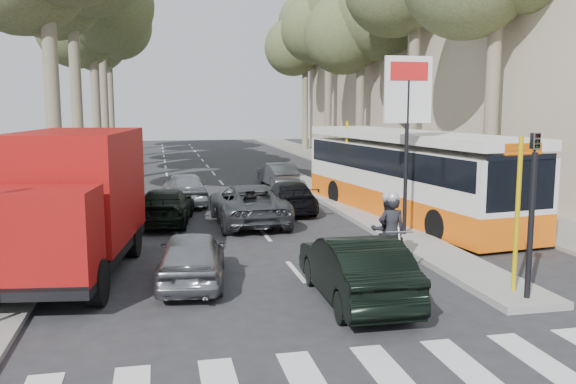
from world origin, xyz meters
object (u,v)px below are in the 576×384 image
object	(u,v)px
red_truck	(72,201)
motorcycle	(389,233)
city_bus	(407,172)
dark_hatchback	(355,268)
silver_hatchback	(192,257)

from	to	relation	value
red_truck	motorcycle	world-z (taller)	red_truck
city_bus	motorcycle	size ratio (longest dim) A/B	5.26
dark_hatchback	red_truck	bearing A→B (deg)	-28.06
silver_hatchback	dark_hatchback	xyz separation A→B (m)	(3.32, -2.00, 0.08)
city_bus	motorcycle	xyz separation A→B (m)	(-3.27, -6.60, -0.77)
red_truck	motorcycle	distance (m)	7.91
silver_hatchback	city_bus	world-z (taller)	city_bus
red_truck	silver_hatchback	bearing A→B (deg)	-18.02
silver_hatchback	motorcycle	world-z (taller)	motorcycle
red_truck	city_bus	bearing A→B (deg)	34.96
city_bus	motorcycle	bearing A→B (deg)	-124.13
city_bus	silver_hatchback	bearing A→B (deg)	-147.63
silver_hatchback	city_bus	size ratio (longest dim) A/B	0.30
silver_hatchback	motorcycle	size ratio (longest dim) A/B	1.59
silver_hatchback	city_bus	distance (m)	10.91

